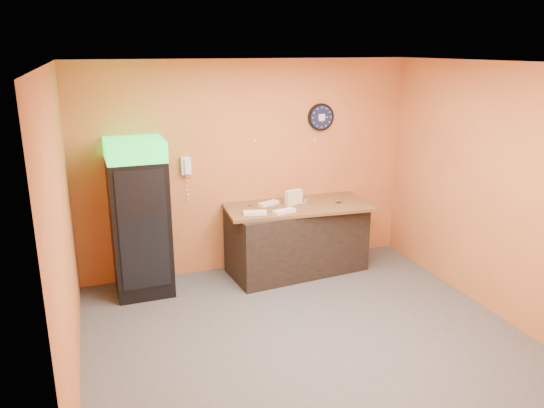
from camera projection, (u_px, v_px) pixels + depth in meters
name	position (u px, v px, depth m)	size (l,w,h in m)	color
floor	(304.00, 335.00, 5.64)	(4.50, 4.50, 0.00)	#47474C
back_wall	(248.00, 167.00, 7.05)	(4.50, 0.02, 2.80)	#D8783C
left_wall	(63.00, 234.00, 4.53)	(0.02, 4.00, 2.80)	#D8783C
right_wall	(491.00, 190.00, 5.94)	(0.02, 4.00, 2.80)	#D8783C
ceiling	(309.00, 63.00, 4.84)	(4.50, 4.00, 0.02)	white
beverage_cooler	(140.00, 221.00, 6.36)	(0.68, 0.70, 1.91)	black
prep_counter	(297.00, 239.00, 7.13)	(1.80, 0.80, 0.90)	black
wall_clock	(321.00, 117.00, 7.17)	(0.37, 0.06, 0.37)	black
wall_phone	(186.00, 166.00, 6.71)	(0.12, 0.11, 0.22)	white
butcher_paper	(297.00, 206.00, 7.00)	(1.90, 0.89, 0.04)	brown
sub_roll_stack	(294.00, 197.00, 6.96)	(0.25, 0.14, 0.20)	#F6E0C0
wrapped_sandwich_left	(255.00, 213.00, 6.58)	(0.29, 0.11, 0.04)	white
wrapped_sandwich_mid	(284.00, 211.00, 6.64)	(0.29, 0.11, 0.04)	white
wrapped_sandwich_right	(269.00, 203.00, 6.97)	(0.28, 0.11, 0.04)	white
kitchen_tool	(306.00, 202.00, 7.01)	(0.06, 0.06, 0.06)	silver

